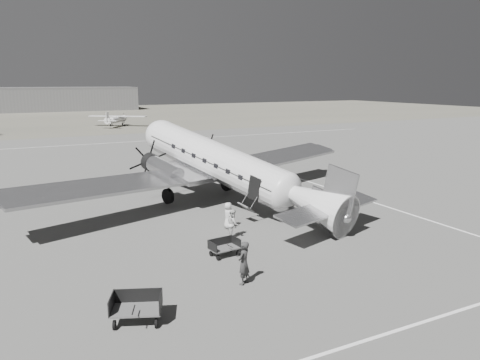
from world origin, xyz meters
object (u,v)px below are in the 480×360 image
object	(u,v)px
baggage_cart_near	(224,248)
passenger	(228,215)
light_plane_right	(117,120)
ground_crew	(244,263)
dc3_airliner	(226,168)
hangar_main	(59,99)
baggage_cart_far	(136,309)
ramp_agent	(233,224)

from	to	relation	value
baggage_cart_near	passenger	world-z (taller)	passenger
light_plane_right	ground_crew	xyz separation A→B (m)	(-10.80, -71.80, -0.23)
dc3_airliner	ground_crew	size ratio (longest dim) A/B	15.11
passenger	light_plane_right	bearing A→B (deg)	-1.70
dc3_airliner	ground_crew	world-z (taller)	dc3_airliner
hangar_main	ground_crew	world-z (taller)	hangar_main
hangar_main	dc3_airliner	bearing A→B (deg)	-91.25
dc3_airliner	passenger	xyz separation A→B (m)	(-1.93, -4.29, -1.88)
dc3_airliner	light_plane_right	xyz separation A→B (m)	(6.22, 60.47, -1.49)
hangar_main	light_plane_right	xyz separation A→B (m)	(3.67, -56.56, -2.16)
ground_crew	passenger	world-z (taller)	ground_crew
light_plane_right	passenger	bearing A→B (deg)	-62.45
hangar_main	ground_crew	bearing A→B (deg)	-93.18
light_plane_right	baggage_cart_near	world-z (taller)	light_plane_right
hangar_main	light_plane_right	world-z (taller)	hangar_main
baggage_cart_near	baggage_cart_far	distance (m)	6.94
hangar_main	ground_crew	distance (m)	128.57
baggage_cart_near	passenger	bearing A→B (deg)	55.52
dc3_airliner	passenger	bearing A→B (deg)	-131.67
dc3_airliner	ramp_agent	size ratio (longest dim) A/B	17.47
hangar_main	baggage_cart_far	world-z (taller)	hangar_main
ground_crew	ramp_agent	distance (m)	5.81
passenger	baggage_cart_far	bearing A→B (deg)	143.23
baggage_cart_far	passenger	distance (m)	11.05
ground_crew	passenger	xyz separation A→B (m)	(2.65, 7.04, -0.16)
baggage_cart_far	dc3_airliner	bearing A→B (deg)	75.38
light_plane_right	dc3_airliner	bearing A→B (deg)	-61.15
baggage_cart_near	baggage_cart_far	world-z (taller)	baggage_cart_far
passenger	ground_crew	bearing A→B (deg)	164.82
ground_crew	baggage_cart_near	bearing A→B (deg)	-135.43
hangar_main	baggage_cart_near	size ratio (longest dim) A/B	28.81
light_plane_right	ramp_agent	distance (m)	66.97
light_plane_right	baggage_cart_far	bearing A→B (deg)	-67.33
baggage_cart_far	baggage_cart_near	bearing A→B (deg)	61.16
baggage_cart_far	ramp_agent	xyz separation A→B (m)	(6.92, 6.53, 0.28)
hangar_main	passenger	world-z (taller)	hangar_main
ground_crew	passenger	distance (m)	7.53
dc3_airliner	baggage_cart_near	bearing A→B (deg)	-133.45
ground_crew	hangar_main	bearing A→B (deg)	-127.55
hangar_main	baggage_cart_near	bearing A→B (deg)	-92.97
ramp_agent	passenger	bearing A→B (deg)	3.00
baggage_cart_near	passenger	size ratio (longest dim) A/B	0.96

